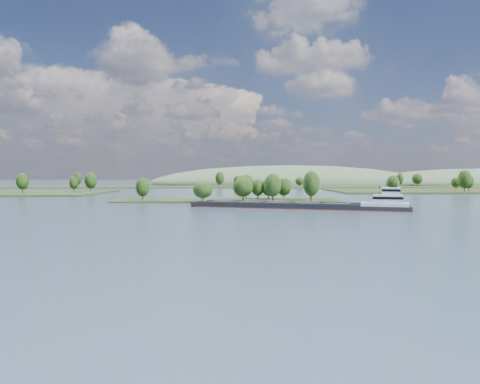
{
  "coord_description": "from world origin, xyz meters",
  "views": [
    {
      "loc": [
        6.1,
        -30.41,
        12.22
      ],
      "look_at": [
        5.62,
        130.0,
        6.0
      ],
      "focal_mm": 35.0,
      "sensor_mm": 36.0,
      "label": 1
    }
  ],
  "objects": [
    {
      "name": "ground",
      "position": [
        0.0,
        120.0,
        0.0
      ],
      "size": [
        1800.0,
        1800.0,
        0.0
      ],
      "primitive_type": "plane",
      "color": "#334958",
      "rests_on": "ground"
    },
    {
      "name": "hill_east",
      "position": [
        260.0,
        470.0,
        0.0
      ],
      "size": [
        260.0,
        140.0,
        36.0
      ],
      "primitive_type": "ellipsoid",
      "color": "#41573B",
      "rests_on": "ground"
    },
    {
      "name": "tree_island",
      "position": [
        7.18,
        178.43,
        3.85
      ],
      "size": [
        100.0,
        34.42,
        14.16
      ],
      "color": "#213015",
      "rests_on": "ground"
    },
    {
      "name": "back_shoreline",
      "position": [
        8.1,
        399.72,
        0.67
      ],
      "size": [
        900.0,
        60.0,
        15.21
      ],
      "color": "#213015",
      "rests_on": "ground"
    },
    {
      "name": "cargo_barge",
      "position": [
        30.7,
        132.87,
        1.32
      ],
      "size": [
        76.49,
        32.99,
        10.49
      ],
      "color": "black",
      "rests_on": "ground"
    },
    {
      "name": "hill_west",
      "position": [
        60.0,
        500.0,
        0.0
      ],
      "size": [
        320.0,
        160.0,
        44.0
      ],
      "primitive_type": "ellipsoid",
      "color": "#41573B",
      "rests_on": "ground"
    }
  ]
}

